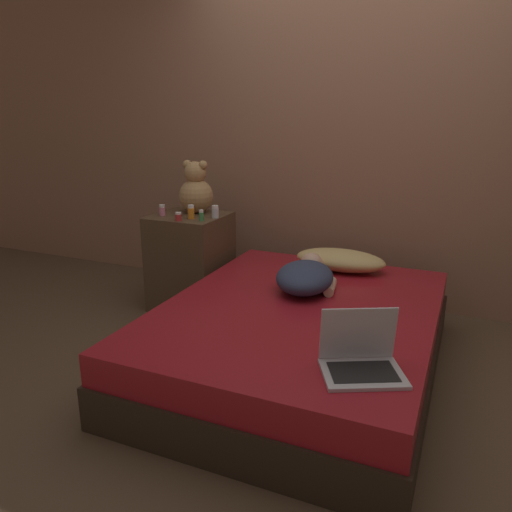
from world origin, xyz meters
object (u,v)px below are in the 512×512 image
(laptop, at_px, (361,358))
(bottle_clear, at_px, (215,212))
(bottle_red, at_px, (178,217))
(bottle_pink, at_px, (162,210))
(person_lying, at_px, (306,276))
(pillow, at_px, (340,260))
(bottle_green, at_px, (201,216))
(teddy_bear, at_px, (196,190))
(bottle_orange, at_px, (191,212))

(laptop, xyz_separation_m, bottle_clear, (-1.30, 1.16, 0.30))
(bottle_red, distance_m, bottle_pink, 0.22)
(person_lying, bearing_deg, laptop, -68.38)
(pillow, relative_size, bottle_green, 7.86)
(person_lying, height_order, bottle_pink, bottle_pink)
(person_lying, xyz_separation_m, teddy_bear, (-0.99, 0.42, 0.40))
(bottle_green, bearing_deg, teddy_bear, 126.57)
(laptop, distance_m, bottle_red, 1.80)
(pillow, relative_size, person_lying, 0.97)
(laptop, height_order, bottle_clear, bottle_clear)
(laptop, height_order, bottle_red, bottle_red)
(teddy_bear, relative_size, bottle_red, 6.52)
(laptop, xyz_separation_m, bottle_pink, (-1.68, 1.07, 0.29))
(teddy_bear, bearing_deg, pillow, 1.67)
(bottle_orange, bearing_deg, person_lying, -13.22)
(teddy_bear, xyz_separation_m, bottle_pink, (-0.17, -0.19, -0.13))
(pillow, bearing_deg, bottle_pink, -169.86)
(teddy_bear, relative_size, bottle_orange, 3.92)
(teddy_bear, bearing_deg, bottle_red, -84.93)
(bottle_red, bearing_deg, person_lying, -7.26)
(pillow, height_order, bottle_green, bottle_green)
(person_lying, xyz_separation_m, bottle_pink, (-1.16, 0.22, 0.27))
(person_lying, bearing_deg, bottle_red, 163.08)
(teddy_bear, bearing_deg, person_lying, -22.73)
(bottle_orange, xyz_separation_m, bottle_red, (-0.05, -0.09, -0.02))
(teddy_bear, height_order, bottle_orange, teddy_bear)
(bottle_green, bearing_deg, pillow, 16.36)
(bottle_pink, bearing_deg, bottle_clear, 13.62)
(bottle_red, height_order, bottle_pink, bottle_pink)
(bottle_pink, bearing_deg, laptop, -32.55)
(person_lying, xyz_separation_m, laptop, (0.52, -0.85, -0.03))
(bottle_orange, bearing_deg, bottle_pink, 178.52)
(teddy_bear, xyz_separation_m, bottle_orange, (0.07, -0.20, -0.12))
(pillow, height_order, bottle_orange, bottle_orange)
(teddy_bear, distance_m, bottle_clear, 0.26)
(person_lying, bearing_deg, bottle_orange, 157.12)
(teddy_bear, xyz_separation_m, bottle_clear, (0.21, -0.10, -0.12))
(bottle_green, bearing_deg, bottle_clear, 75.47)
(bottle_green, height_order, bottle_orange, bottle_orange)
(person_lying, distance_m, laptop, 0.99)
(pillow, height_order, bottle_pink, bottle_pink)
(teddy_bear, distance_m, bottle_orange, 0.24)
(bottle_pink, bearing_deg, bottle_green, -7.07)
(bottle_green, xyz_separation_m, bottle_orange, (-0.10, 0.04, 0.01))
(bottle_red, bearing_deg, teddy_bear, 95.07)
(laptop, relative_size, bottle_green, 5.23)
(bottle_green, relative_size, bottle_orange, 0.79)
(pillow, relative_size, teddy_bear, 1.59)
(bottle_green, xyz_separation_m, bottle_red, (-0.15, -0.06, -0.01))
(teddy_bear, bearing_deg, bottle_orange, -70.06)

